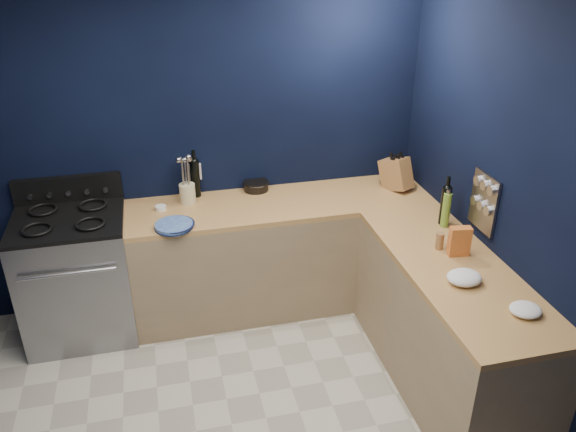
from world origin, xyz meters
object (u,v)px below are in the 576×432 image
object	(u,v)px
gas_range	(78,278)
knife_block	(396,174)
plate_stack	(174,226)
crouton_bag	(459,241)
utensil_crock	(188,193)

from	to	relation	value
gas_range	knife_block	size ratio (longest dim) A/B	3.76
plate_stack	crouton_bag	xyz separation A→B (m)	(1.72, -0.79, 0.08)
utensil_crock	gas_range	bearing A→B (deg)	-168.86
utensil_crock	crouton_bag	distance (m)	1.98
plate_stack	crouton_bag	bearing A→B (deg)	-24.51
plate_stack	knife_block	xyz separation A→B (m)	(1.74, 0.26, 0.11)
gas_range	utensil_crock	world-z (taller)	utensil_crock
gas_range	crouton_bag	size ratio (longest dim) A/B	4.75
utensil_crock	crouton_bag	xyz separation A→B (m)	(1.59, -1.17, 0.02)
knife_block	crouton_bag	distance (m)	1.05
gas_range	plate_stack	world-z (taller)	plate_stack
gas_range	plate_stack	size ratio (longest dim) A/B	3.53
gas_range	knife_block	world-z (taller)	knife_block
crouton_bag	utensil_crock	bearing A→B (deg)	152.46
gas_range	plate_stack	xyz separation A→B (m)	(0.72, -0.22, 0.46)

